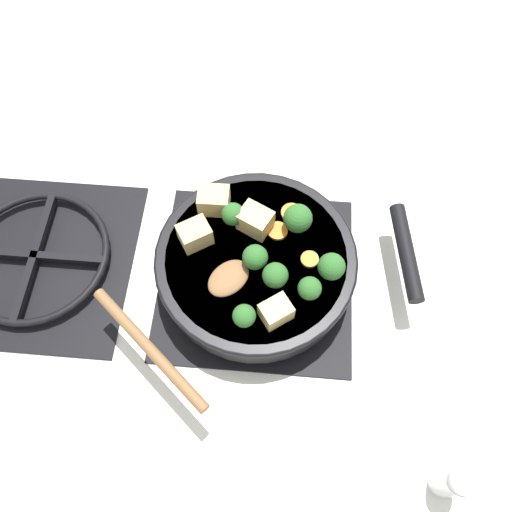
% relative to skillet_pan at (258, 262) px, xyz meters
% --- Properties ---
extents(ground_plane, '(2.40, 2.40, 0.00)m').
position_rel_skillet_pan_xyz_m(ground_plane, '(-0.00, 0.00, -0.06)').
color(ground_plane, silver).
extents(front_burner_grate, '(0.31, 0.31, 0.03)m').
position_rel_skillet_pan_xyz_m(front_burner_grate, '(-0.00, 0.00, -0.04)').
color(front_burner_grate, black).
rests_on(front_burner_grate, ground_plane).
extents(rear_burner_grate, '(0.31, 0.31, 0.03)m').
position_rel_skillet_pan_xyz_m(rear_burner_grate, '(-0.00, 0.36, -0.04)').
color(rear_burner_grate, black).
rests_on(rear_burner_grate, ground_plane).
extents(skillet_pan, '(0.31, 0.40, 0.05)m').
position_rel_skillet_pan_xyz_m(skillet_pan, '(0.00, 0.00, 0.00)').
color(skillet_pan, black).
rests_on(skillet_pan, front_burner_grate).
extents(wooden_spoon, '(0.23, 0.23, 0.02)m').
position_rel_skillet_pan_xyz_m(wooden_spoon, '(-0.11, 0.09, 0.03)').
color(wooden_spoon, brown).
rests_on(wooden_spoon, skillet_pan).
extents(tofu_cube_center_large, '(0.04, 0.05, 0.04)m').
position_rel_skillet_pan_xyz_m(tofu_cube_center_large, '(0.08, 0.07, 0.04)').
color(tofu_cube_center_large, '#DBB770').
rests_on(tofu_cube_center_large, skillet_pan).
extents(tofu_cube_near_handle, '(0.05, 0.06, 0.04)m').
position_rel_skillet_pan_xyz_m(tofu_cube_near_handle, '(0.05, 0.01, 0.04)').
color(tofu_cube_near_handle, '#DBB770').
rests_on(tofu_cube_near_handle, skillet_pan).
extents(tofu_cube_east_chunk, '(0.05, 0.05, 0.03)m').
position_rel_skillet_pan_xyz_m(tofu_cube_east_chunk, '(-0.09, -0.03, 0.04)').
color(tofu_cube_east_chunk, '#DBB770').
rests_on(tofu_cube_east_chunk, skillet_pan).
extents(tofu_cube_west_chunk, '(0.05, 0.06, 0.04)m').
position_rel_skillet_pan_xyz_m(tofu_cube_west_chunk, '(0.02, 0.09, 0.04)').
color(tofu_cube_west_chunk, '#DBB770').
rests_on(tofu_cube_west_chunk, skillet_pan).
extents(broccoli_floret_near_spoon, '(0.04, 0.04, 0.04)m').
position_rel_skillet_pan_xyz_m(broccoli_floret_near_spoon, '(-0.02, 0.00, 0.05)').
color(broccoli_floret_near_spoon, '#709956').
rests_on(broccoli_floret_near_spoon, skillet_pan).
extents(broccoli_floret_center_top, '(0.04, 0.04, 0.05)m').
position_rel_skillet_pan_xyz_m(broccoli_floret_center_top, '(-0.02, -0.11, 0.05)').
color(broccoli_floret_center_top, '#709956').
rests_on(broccoli_floret_center_top, skillet_pan).
extents(broccoli_floret_east_rim, '(0.03, 0.03, 0.04)m').
position_rel_skillet_pan_xyz_m(broccoli_floret_east_rim, '(-0.10, 0.01, 0.05)').
color(broccoli_floret_east_rim, '#709956').
rests_on(broccoli_floret_east_rim, skillet_pan).
extents(broccoli_floret_west_rim, '(0.03, 0.03, 0.04)m').
position_rel_skillet_pan_xyz_m(broccoli_floret_west_rim, '(-0.06, -0.08, 0.05)').
color(broccoli_floret_west_rim, '#709956').
rests_on(broccoli_floret_west_rim, skillet_pan).
extents(broccoli_floret_north_edge, '(0.04, 0.04, 0.04)m').
position_rel_skillet_pan_xyz_m(broccoli_floret_north_edge, '(-0.04, -0.03, 0.05)').
color(broccoli_floret_north_edge, '#709956').
rests_on(broccoli_floret_north_edge, skillet_pan).
extents(broccoli_floret_south_cluster, '(0.04, 0.04, 0.04)m').
position_rel_skillet_pan_xyz_m(broccoli_floret_south_cluster, '(0.05, 0.04, 0.05)').
color(broccoli_floret_south_cluster, '#709956').
rests_on(broccoli_floret_south_cluster, skillet_pan).
extents(broccoli_floret_mid_floret, '(0.04, 0.04, 0.05)m').
position_rel_skillet_pan_xyz_m(broccoli_floret_mid_floret, '(0.05, -0.06, 0.05)').
color(broccoli_floret_mid_floret, '#709956').
rests_on(broccoli_floret_mid_floret, skillet_pan).
extents(carrot_slice_orange_thin, '(0.03, 0.03, 0.01)m').
position_rel_skillet_pan_xyz_m(carrot_slice_orange_thin, '(0.08, -0.05, 0.03)').
color(carrot_slice_orange_thin, orange).
rests_on(carrot_slice_orange_thin, skillet_pan).
extents(carrot_slice_near_center, '(0.03, 0.03, 0.01)m').
position_rel_skillet_pan_xyz_m(carrot_slice_near_center, '(0.00, -0.08, 0.03)').
color(carrot_slice_near_center, orange).
rests_on(carrot_slice_near_center, skillet_pan).
extents(carrot_slice_edge_slice, '(0.03, 0.03, 0.01)m').
position_rel_skillet_pan_xyz_m(carrot_slice_edge_slice, '(0.04, -0.03, 0.03)').
color(carrot_slice_edge_slice, orange).
rests_on(carrot_slice_edge_slice, skillet_pan).
extents(salt_shaker, '(0.04, 0.04, 0.09)m').
position_rel_skillet_pan_xyz_m(salt_shaker, '(-0.28, -0.27, -0.01)').
color(salt_shaker, white).
rests_on(salt_shaker, ground_plane).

